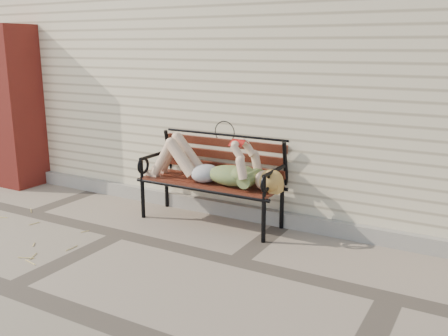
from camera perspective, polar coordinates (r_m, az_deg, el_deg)
The scene contains 6 objects.
ground at distance 4.89m, azimuth -11.74°, elevation -7.43°, with size 80.00×80.00×0.00m, color gray.
house_wall at distance 7.09m, azimuth 4.04°, elevation 11.79°, with size 8.00×4.00×3.00m, color beige.
foundation_strip at distance 5.59m, azimuth -5.25°, elevation -3.67°, with size 8.00×0.10×0.15m, color #9D978D.
brick_pillar at distance 6.81m, azimuth -22.78°, elevation 6.45°, with size 0.50×0.50×2.00m, color maroon.
garden_bench at distance 5.02m, azimuth -1.04°, elevation 0.21°, with size 1.57×0.62×1.01m.
reading_woman at distance 4.90m, azimuth -1.65°, elevation 0.29°, with size 1.48×0.34×0.47m.
Camera 1 is at (3.05, -3.40, 1.75)m, focal length 40.00 mm.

